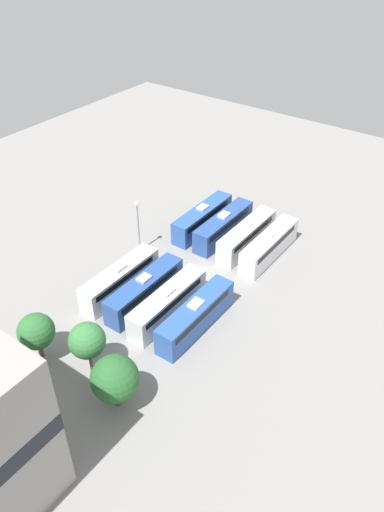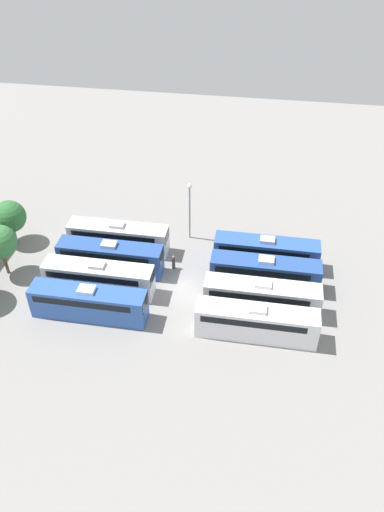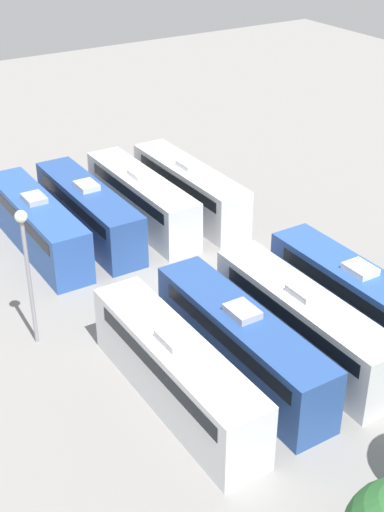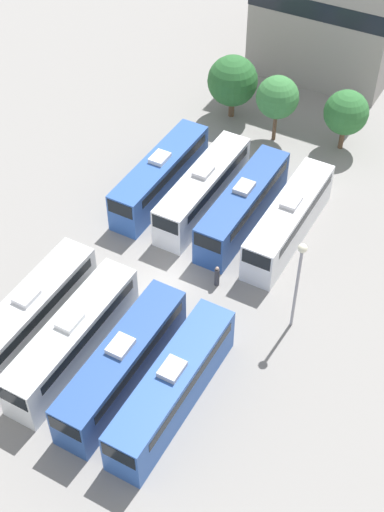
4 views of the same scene
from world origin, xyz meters
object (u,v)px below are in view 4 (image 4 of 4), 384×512
Objects in this scene: tree_1 at (277,97)px; bus_2 at (123,363)px; bus_1 at (73,337)px; bus_4 at (161,175)px; light_pole at (299,272)px; bus_0 at (31,313)px; worker_person at (217,277)px; bus_7 at (289,219)px; tree_2 at (346,113)px; bus_5 at (203,188)px; bus_3 at (173,385)px; bus_6 at (243,204)px; tree_0 at (233,81)px.

bus_2 is at bearing -84.88° from tree_1.
bus_4 is (-3.59, 16.71, 0.00)m from bus_1.
light_pole is (7.28, 9.22, 3.24)m from bus_2.
bus_4 is (-0.03, 16.40, 0.00)m from bus_0.
bus_7 is at bearing 71.19° from worker_person.
tree_2 is (-0.53, 12.64, 1.73)m from bus_7.
bus_2 is 17.37m from bus_5.
light_pole is (14.65, -7.61, 3.24)m from bus_4.
bus_3 is 1.89× the size of tree_1.
bus_0 is 1.00× the size of bus_6.
light_pole is (11.06, 9.10, 3.24)m from bus_1.
bus_2 and bus_4 have the same top height.
bus_1 is 1.00× the size of bus_5.
bus_0 reaches higher than worker_person.
bus_0 is 1.00× the size of bus_4.
bus_5 is 1.00× the size of bus_6.
worker_person is at bearing 48.17° from bus_0.
bus_2 is 1.00× the size of bus_5.
light_pole reaches higher than bus_7.
light_pole is at bearing -27.44° from bus_4.
tree_0 is (-8.65, 19.35, 2.79)m from worker_person.
bus_3 is at bearing -69.58° from tree_0.
bus_2 is 30.35m from tree_0.
light_pole reaches higher than tree_1.
bus_7 reaches higher than worker_person.
tree_2 is (5.57, 1.68, -0.68)m from tree_1.
bus_7 is 12.77m from tree_2.
tree_0 is (-14.70, 20.15, -1.46)m from light_pole.
bus_1 is at bearing -77.87° from bus_4.
bus_3 is 1.96× the size of tree_0.
bus_5 is at bearing 179.61° from bus_7.
tree_0 is (-7.32, 12.58, 1.78)m from bus_6.
tree_0 is at bearing 126.10° from light_pole.
tree_1 reaches higher than bus_4.
bus_3 is at bearing -77.85° from tree_1.
worker_person is 0.32× the size of tree_2.
bus_2 is at bearing -77.95° from bus_5.
bus_2 and bus_3 have the same top height.
bus_1 and bus_7 have the same top height.
tree_2 is (-0.43, 29.54, 1.73)m from bus_3.
bus_7 is at bearing 2.33° from bus_6.
light_pole is 1.22× the size of tree_1.
bus_1 is at bearing -116.88° from worker_person.
worker_person is 19.83m from tree_2.
bus_4 and bus_6 have the same top height.
bus_4 is 1.96× the size of tree_0.
bus_1 and bus_5 have the same top height.
worker_person is (1.24, 10.02, -1.01)m from bus_2.
tree_1 is at bearing -163.22° from tree_2.
tree_1 is at bearing 102.22° from bus_6.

